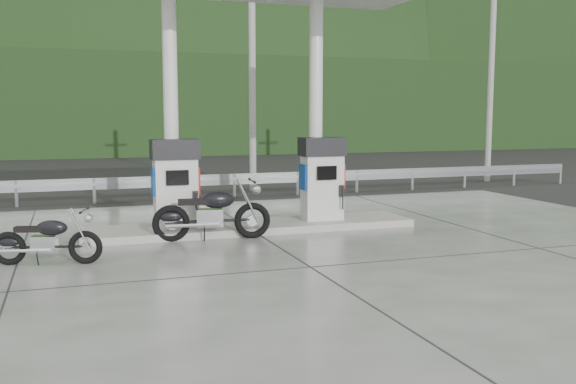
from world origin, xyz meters
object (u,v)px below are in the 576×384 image
object	(u,v)px
motorcycle_left	(47,241)
gas_pump_right	(322,179)
gas_pump_left	(175,184)
motorcycle_right	(212,214)

from	to	relation	value
motorcycle_left	gas_pump_right	bearing A→B (deg)	33.55
gas_pump_left	motorcycle_right	size ratio (longest dim) A/B	0.83
motorcycle_left	motorcycle_right	xyz separation A→B (m)	(3.00, 1.16, 0.12)
gas_pump_left	motorcycle_left	size ratio (longest dim) A/B	1.08
gas_pump_right	motorcycle_left	distance (m)	5.97
gas_pump_right	motorcycle_right	world-z (taller)	gas_pump_right
gas_pump_left	gas_pump_right	distance (m)	3.20
gas_pump_right	motorcycle_right	distance (m)	2.77
motorcycle_right	gas_pump_left	bearing A→B (deg)	133.95
gas_pump_left	motorcycle_right	world-z (taller)	gas_pump_left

